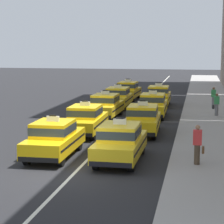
{
  "coord_description": "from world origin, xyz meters",
  "views": [
    {
      "loc": [
        4.76,
        -17.01,
        5.04
      ],
      "look_at": [
        0.0,
        8.36,
        1.3
      ],
      "focal_mm": 74.53,
      "sensor_mm": 36.0,
      "label": 1
    }
  ],
  "objects_px": {
    "taxi_left_second": "(86,119)",
    "taxi_right_nearest": "(120,142)",
    "taxi_left_third": "(106,105)",
    "pedestrian_mid_block": "(216,105)",
    "taxi_left_nearest": "(54,138)",
    "taxi_left_fifth": "(128,90)",
    "taxi_left_fourth": "(118,97)",
    "pedestrian_near_crosswalk": "(213,98)",
    "taxi_right_third": "(153,105)",
    "taxi_right_second": "(143,119)",
    "pedestrian_by_storefront": "(198,145)",
    "taxi_right_fourth": "(159,95)"
  },
  "relations": [
    {
      "from": "taxi_left_second",
      "to": "taxi_right_nearest",
      "type": "bearing_deg",
      "value": -62.55
    },
    {
      "from": "taxi_left_third",
      "to": "pedestrian_mid_block",
      "type": "distance_m",
      "value": 7.72
    },
    {
      "from": "taxi_left_nearest",
      "to": "taxi_right_nearest",
      "type": "xyz_separation_m",
      "value": [
        3.06,
        -0.21,
        0.0
      ]
    },
    {
      "from": "taxi_right_nearest",
      "to": "taxi_left_fifth",
      "type": "bearing_deg",
      "value": 97.82
    },
    {
      "from": "taxi_left_third",
      "to": "taxi_left_fourth",
      "type": "relative_size",
      "value": 1.01
    },
    {
      "from": "pedestrian_near_crosswalk",
      "to": "taxi_right_third",
      "type": "bearing_deg",
      "value": -134.18
    },
    {
      "from": "taxi_right_second",
      "to": "pedestrian_mid_block",
      "type": "distance_m",
      "value": 8.18
    },
    {
      "from": "taxi_right_third",
      "to": "taxi_left_fourth",
      "type": "bearing_deg",
      "value": 126.7
    },
    {
      "from": "taxi_left_fourth",
      "to": "taxi_right_second",
      "type": "bearing_deg",
      "value": -72.9
    },
    {
      "from": "pedestrian_by_storefront",
      "to": "taxi_right_second",
      "type": "bearing_deg",
      "value": 114.23
    },
    {
      "from": "taxi_left_nearest",
      "to": "pedestrian_mid_block",
      "type": "xyz_separation_m",
      "value": [
        7.6,
        13.13,
        0.05
      ]
    },
    {
      "from": "pedestrian_mid_block",
      "to": "taxi_left_nearest",
      "type": "bearing_deg",
      "value": -120.05
    },
    {
      "from": "taxi_left_third",
      "to": "taxi_left_nearest",
      "type": "bearing_deg",
      "value": -90.14
    },
    {
      "from": "taxi_left_nearest",
      "to": "taxi_right_second",
      "type": "relative_size",
      "value": 0.99
    },
    {
      "from": "taxi_left_second",
      "to": "taxi_left_third",
      "type": "bearing_deg",
      "value": 90.84
    },
    {
      "from": "taxi_left_second",
      "to": "pedestrian_near_crosswalk",
      "type": "distance_m",
      "value": 13.65
    },
    {
      "from": "taxi_right_second",
      "to": "taxi_right_fourth",
      "type": "relative_size",
      "value": 1.01
    },
    {
      "from": "pedestrian_mid_block",
      "to": "taxi_left_fourth",
      "type": "bearing_deg",
      "value": 153.85
    },
    {
      "from": "taxi_left_fifth",
      "to": "pedestrian_mid_block",
      "type": "bearing_deg",
      "value": -51.03
    },
    {
      "from": "taxi_left_second",
      "to": "taxi_left_fifth",
      "type": "distance_m",
      "value": 17.17
    },
    {
      "from": "taxi_left_fourth",
      "to": "taxi_right_second",
      "type": "xyz_separation_m",
      "value": [
        3.29,
        -10.68,
        0.0
      ]
    },
    {
      "from": "taxi_left_nearest",
      "to": "taxi_right_second",
      "type": "distance_m",
      "value": 7.0
    },
    {
      "from": "taxi_right_nearest",
      "to": "taxi_right_fourth",
      "type": "bearing_deg",
      "value": 89.9
    },
    {
      "from": "taxi_left_fifth",
      "to": "taxi_right_fourth",
      "type": "height_order",
      "value": "same"
    },
    {
      "from": "pedestrian_mid_block",
      "to": "taxi_right_third",
      "type": "bearing_deg",
      "value": -172.19
    },
    {
      "from": "taxi_right_second",
      "to": "pedestrian_mid_block",
      "type": "height_order",
      "value": "taxi_right_second"
    },
    {
      "from": "taxi_left_third",
      "to": "taxi_left_fifth",
      "type": "xyz_separation_m",
      "value": [
        -0.1,
        11.01,
        0.0
      ]
    },
    {
      "from": "taxi_left_third",
      "to": "pedestrian_mid_block",
      "type": "relative_size",
      "value": 2.96
    },
    {
      "from": "taxi_left_second",
      "to": "taxi_right_third",
      "type": "bearing_deg",
      "value": 66.35
    },
    {
      "from": "taxi_right_second",
      "to": "pedestrian_mid_block",
      "type": "relative_size",
      "value": 2.97
    },
    {
      "from": "taxi_right_third",
      "to": "pedestrian_by_storefront",
      "type": "distance_m",
      "value": 13.58
    },
    {
      "from": "taxi_left_fifth",
      "to": "taxi_right_nearest",
      "type": "distance_m",
      "value": 23.05
    },
    {
      "from": "taxi_left_second",
      "to": "taxi_left_fourth",
      "type": "relative_size",
      "value": 1.01
    },
    {
      "from": "taxi_right_second",
      "to": "pedestrian_near_crosswalk",
      "type": "relative_size",
      "value": 2.78
    },
    {
      "from": "taxi_left_fifth",
      "to": "taxi_right_third",
      "type": "distance_m",
      "value": 10.61
    },
    {
      "from": "taxi_left_nearest",
      "to": "taxi_left_second",
      "type": "relative_size",
      "value": 1.0
    },
    {
      "from": "taxi_right_nearest",
      "to": "taxi_right_fourth",
      "type": "xyz_separation_m",
      "value": [
        0.03,
        18.92,
        0.0
      ]
    },
    {
      "from": "taxi_left_third",
      "to": "taxi_right_second",
      "type": "bearing_deg",
      "value": -59.11
    },
    {
      "from": "taxi_left_third",
      "to": "pedestrian_mid_block",
      "type": "bearing_deg",
      "value": 11.36
    },
    {
      "from": "taxi_left_second",
      "to": "taxi_right_second",
      "type": "relative_size",
      "value": 1.0
    },
    {
      "from": "taxi_left_fourth",
      "to": "taxi_right_third",
      "type": "relative_size",
      "value": 1.0
    },
    {
      "from": "taxi_left_fifth",
      "to": "taxi_left_nearest",
      "type": "bearing_deg",
      "value": -89.81
    },
    {
      "from": "taxi_right_third",
      "to": "taxi_left_fifth",
      "type": "bearing_deg",
      "value": 108.11
    },
    {
      "from": "taxi_right_second",
      "to": "taxi_left_nearest",
      "type": "bearing_deg",
      "value": -117.92
    },
    {
      "from": "taxi_left_nearest",
      "to": "taxi_right_nearest",
      "type": "height_order",
      "value": "same"
    },
    {
      "from": "taxi_left_nearest",
      "to": "taxi_left_second",
      "type": "distance_m",
      "value": 5.45
    },
    {
      "from": "taxi_right_second",
      "to": "pedestrian_near_crosswalk",
      "type": "xyz_separation_m",
      "value": [
        4.22,
        10.75,
        0.11
      ]
    },
    {
      "from": "taxi_left_fifth",
      "to": "taxi_right_fourth",
      "type": "bearing_deg",
      "value": -51.01
    },
    {
      "from": "taxi_right_fourth",
      "to": "pedestrian_mid_block",
      "type": "xyz_separation_m",
      "value": [
        4.51,
        -5.57,
        0.05
      ]
    },
    {
      "from": "taxi_left_fifth",
      "to": "pedestrian_by_storefront",
      "type": "xyz_separation_m",
      "value": [
        6.44,
        -23.3,
        0.1
      ]
    }
  ]
}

